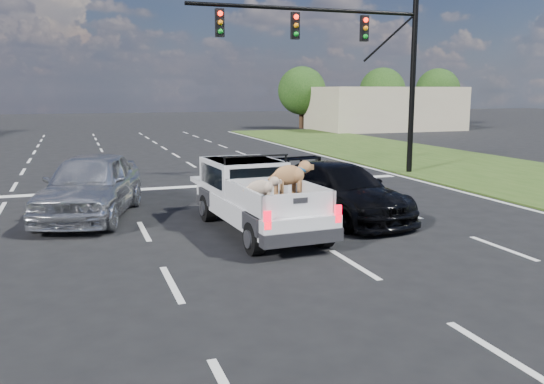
{
  "coord_description": "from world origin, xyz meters",
  "views": [
    {
      "loc": [
        -3.21,
        -9.53,
        3.29
      ],
      "look_at": [
        0.78,
        2.0,
        1.14
      ],
      "focal_mm": 38.0,
      "sensor_mm": 36.0,
      "label": 1
    }
  ],
  "objects": [
    {
      "name": "tree_far_f",
      "position": [
        30.0,
        38.0,
        3.29
      ],
      "size": [
        4.2,
        4.2,
        5.4
      ],
      "color": "#332114",
      "rests_on": "ground"
    },
    {
      "name": "building_right",
      "position": [
        22.0,
        34.0,
        1.8
      ],
      "size": [
        12.0,
        7.0,
        3.6
      ],
      "primitive_type": "cube",
      "color": "tan",
      "rests_on": "ground"
    },
    {
      "name": "black_coupe",
      "position": [
        3.27,
        3.87,
        0.71
      ],
      "size": [
        2.77,
        5.14,
        1.42
      ],
      "primitive_type": "imported",
      "rotation": [
        0.0,
        0.0,
        0.17
      ],
      "color": "black",
      "rests_on": "ground"
    },
    {
      "name": "traffic_signal",
      "position": [
        7.2,
        10.5,
        4.73
      ],
      "size": [
        9.11,
        0.31,
        7.0
      ],
      "color": "black",
      "rests_on": "ground"
    },
    {
      "name": "road_markings",
      "position": [
        0.0,
        6.56,
        0.01
      ],
      "size": [
        17.75,
        60.0,
        0.01
      ],
      "color": "silver",
      "rests_on": "ground"
    },
    {
      "name": "tree_far_d",
      "position": [
        16.0,
        38.0,
        3.29
      ],
      "size": [
        4.2,
        4.2,
        5.4
      ],
      "color": "#332114",
      "rests_on": "ground"
    },
    {
      "name": "pickup_truck",
      "position": [
        0.81,
        3.22,
        0.84
      ],
      "size": [
        2.14,
        4.92,
        1.81
      ],
      "rotation": [
        0.0,
        0.0,
        0.06
      ],
      "color": "black",
      "rests_on": "ground"
    },
    {
      "name": "tree_far_e",
      "position": [
        24.0,
        38.0,
        3.29
      ],
      "size": [
        4.2,
        4.2,
        5.4
      ],
      "color": "#332114",
      "rests_on": "ground"
    },
    {
      "name": "silver_sedan",
      "position": [
        -2.86,
        6.04,
        0.85
      ],
      "size": [
        3.37,
        5.38,
        1.71
      ],
      "primitive_type": "imported",
      "rotation": [
        0.0,
        0.0,
        -0.29
      ],
      "color": "#BBBDC3",
      "rests_on": "ground"
    },
    {
      "name": "ground",
      "position": [
        0.0,
        0.0,
        0.0
      ],
      "size": [
        160.0,
        160.0,
        0.0
      ],
      "primitive_type": "plane",
      "color": "black",
      "rests_on": "ground"
    }
  ]
}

